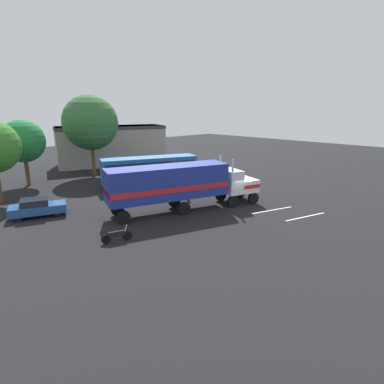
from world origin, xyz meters
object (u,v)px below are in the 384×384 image
object	(u,v)px
parked_car	(37,207)
semi_truck	(180,183)
motorcycle	(117,235)
tree_right	(90,123)
person_bystander	(187,191)
parked_bus	(150,168)
tree_center	(23,141)

from	to	relation	value
parked_car	semi_truck	bearing A→B (deg)	-36.41
motorcycle	tree_right	distance (m)	24.23
parked_car	tree_right	distance (m)	17.80
person_bystander	parked_bus	distance (m)	7.40
semi_truck	parked_bus	world-z (taller)	semi_truck
semi_truck	tree_right	xyz separation A→B (m)	(1.57, 19.44, 4.51)
parked_car	tree_right	xyz separation A→B (m)	(11.31, 12.25, 6.23)
person_bystander	parked_car	xyz separation A→B (m)	(-12.65, 4.99, -0.09)
semi_truck	person_bystander	size ratio (longest dim) A/B	8.72
semi_truck	tree_right	size ratio (longest dim) A/B	1.34
semi_truck	tree_center	xyz separation A→B (m)	(-6.76, 19.58, 2.68)
motorcycle	semi_truck	bearing A→B (deg)	14.85
parked_car	tree_right	bearing A→B (deg)	47.28
motorcycle	tree_right	size ratio (longest dim) A/B	0.19
parked_bus	tree_right	distance (m)	11.33
tree_right	semi_truck	bearing A→B (deg)	-94.62
semi_truck	parked_bus	distance (m)	10.14
semi_truck	parked_bus	xyz separation A→B (m)	(3.62, 9.46, -0.46)
parked_car	parked_bus	bearing A→B (deg)	9.67
semi_truck	parked_bus	bearing A→B (deg)	69.06
parked_bus	tree_center	distance (m)	14.83
parked_bus	tree_center	bearing A→B (deg)	135.74
parked_car	tree_right	size ratio (longest dim) A/B	0.45
parked_bus	person_bystander	bearing A→B (deg)	-95.58
tree_right	person_bystander	bearing A→B (deg)	-85.56
tree_center	person_bystander	bearing A→B (deg)	-60.92
person_bystander	tree_right	distance (m)	18.36
motorcycle	parked_bus	bearing A→B (deg)	45.66
person_bystander	parked_bus	bearing A→B (deg)	84.42
motorcycle	tree_right	xyz separation A→B (m)	(9.17, 21.45, 6.55)
semi_truck	tree_right	bearing A→B (deg)	85.38
person_bystander	motorcycle	size ratio (longest dim) A/B	0.80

